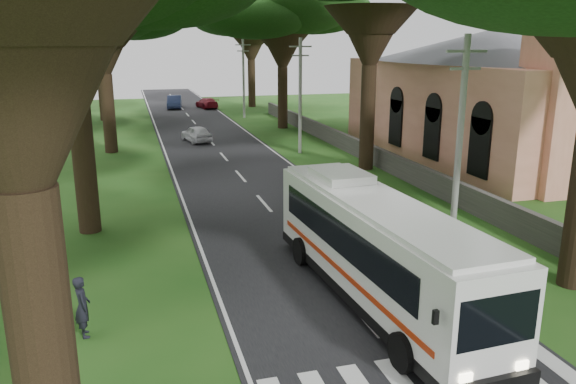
{
  "coord_description": "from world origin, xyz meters",
  "views": [
    {
      "loc": [
        -6.07,
        -11.84,
        7.73
      ],
      "look_at": [
        -0.48,
        7.96,
        2.2
      ],
      "focal_mm": 35.0,
      "sensor_mm": 36.0,
      "label": 1
    }
  ],
  "objects_px": {
    "pole_mid": "(300,94)",
    "distant_car_c": "(207,103)",
    "distant_car_b": "(174,102)",
    "pole_far": "(244,77)",
    "church": "(494,84)",
    "coach_bus": "(376,247)",
    "pedestrian": "(82,306)",
    "pole_near": "(459,142)",
    "distant_car_a": "(197,134)"
  },
  "relations": [
    {
      "from": "pole_mid",
      "to": "distant_car_c",
      "type": "bearing_deg",
      "value": 94.99
    },
    {
      "from": "distant_car_b",
      "to": "pole_far",
      "type": "bearing_deg",
      "value": -52.16
    },
    {
      "from": "church",
      "to": "pole_far",
      "type": "xyz_separation_m",
      "value": [
        -12.36,
        24.45,
        -0.73
      ]
    },
    {
      "from": "coach_bus",
      "to": "pedestrian",
      "type": "height_order",
      "value": "coach_bus"
    },
    {
      "from": "pole_near",
      "to": "coach_bus",
      "type": "xyz_separation_m",
      "value": [
        -4.7,
        -3.27,
        -2.44
      ]
    },
    {
      "from": "pole_mid",
      "to": "pole_far",
      "type": "xyz_separation_m",
      "value": [
        0.0,
        20.0,
        0.0
      ]
    },
    {
      "from": "church",
      "to": "distant_car_b",
      "type": "distance_m",
      "value": 39.88
    },
    {
      "from": "pole_near",
      "to": "distant_car_c",
      "type": "xyz_separation_m",
      "value": [
        -2.59,
        49.62,
        -3.53
      ]
    },
    {
      "from": "pole_far",
      "to": "distant_car_a",
      "type": "distance_m",
      "value": 15.38
    },
    {
      "from": "pole_near",
      "to": "distant_car_a",
      "type": "height_order",
      "value": "pole_near"
    },
    {
      "from": "pole_far",
      "to": "distant_car_a",
      "type": "relative_size",
      "value": 2.1
    },
    {
      "from": "pole_mid",
      "to": "pedestrian",
      "type": "relative_size",
      "value": 4.65
    },
    {
      "from": "pole_near",
      "to": "pole_mid",
      "type": "height_order",
      "value": "same"
    },
    {
      "from": "pole_mid",
      "to": "distant_car_b",
      "type": "distance_m",
      "value": 31.37
    },
    {
      "from": "pole_near",
      "to": "pole_far",
      "type": "distance_m",
      "value": 40.0
    },
    {
      "from": "pole_near",
      "to": "distant_car_a",
      "type": "xyz_separation_m",
      "value": [
        -6.57,
        26.54,
        -3.5
      ]
    },
    {
      "from": "distant_car_a",
      "to": "pole_near",
      "type": "bearing_deg",
      "value": 90.78
    },
    {
      "from": "distant_car_a",
      "to": "pole_mid",
      "type": "bearing_deg",
      "value": 122.0
    },
    {
      "from": "pole_mid",
      "to": "distant_car_a",
      "type": "bearing_deg",
      "value": 135.12
    },
    {
      "from": "pole_far",
      "to": "distant_car_c",
      "type": "xyz_separation_m",
      "value": [
        -2.59,
        9.62,
        -3.53
      ]
    },
    {
      "from": "church",
      "to": "pedestrian",
      "type": "bearing_deg",
      "value": -143.79
    },
    {
      "from": "distant_car_a",
      "to": "pedestrian",
      "type": "xyz_separation_m",
      "value": [
        -6.58,
        -29.68,
        0.18
      ]
    },
    {
      "from": "coach_bus",
      "to": "distant_car_a",
      "type": "relative_size",
      "value": 2.91
    },
    {
      "from": "distant_car_c",
      "to": "church",
      "type": "bearing_deg",
      "value": 102.29
    },
    {
      "from": "pole_near",
      "to": "pole_far",
      "type": "bearing_deg",
      "value": 90.0
    },
    {
      "from": "church",
      "to": "distant_car_a",
      "type": "height_order",
      "value": "church"
    },
    {
      "from": "church",
      "to": "distant_car_a",
      "type": "distance_m",
      "value": 22.3
    },
    {
      "from": "pole_far",
      "to": "pedestrian",
      "type": "relative_size",
      "value": 4.65
    },
    {
      "from": "distant_car_a",
      "to": "distant_car_c",
      "type": "height_order",
      "value": "distant_car_a"
    },
    {
      "from": "distant_car_a",
      "to": "distant_car_c",
      "type": "xyz_separation_m",
      "value": [
        3.98,
        23.08,
        -0.03
      ]
    },
    {
      "from": "church",
      "to": "coach_bus",
      "type": "height_order",
      "value": "church"
    },
    {
      "from": "distant_car_c",
      "to": "pedestrian",
      "type": "xyz_separation_m",
      "value": [
        -10.57,
        -52.76,
        0.21
      ]
    },
    {
      "from": "distant_car_a",
      "to": "distant_car_b",
      "type": "bearing_deg",
      "value": -103.72
    },
    {
      "from": "pole_mid",
      "to": "distant_car_a",
      "type": "height_order",
      "value": "pole_mid"
    },
    {
      "from": "pole_near",
      "to": "pole_mid",
      "type": "distance_m",
      "value": 20.0
    },
    {
      "from": "pole_far",
      "to": "coach_bus",
      "type": "distance_m",
      "value": 43.59
    },
    {
      "from": "pole_far",
      "to": "pedestrian",
      "type": "xyz_separation_m",
      "value": [
        -13.15,
        -43.14,
        -3.32
      ]
    },
    {
      "from": "church",
      "to": "pole_far",
      "type": "bearing_deg",
      "value": 116.82
    },
    {
      "from": "pole_mid",
      "to": "distant_car_c",
      "type": "xyz_separation_m",
      "value": [
        -2.59,
        29.62,
        -3.53
      ]
    },
    {
      "from": "coach_bus",
      "to": "distant_car_b",
      "type": "distance_m",
      "value": 53.84
    },
    {
      "from": "pole_near",
      "to": "pole_mid",
      "type": "xyz_separation_m",
      "value": [
        0.0,
        20.0,
        0.0
      ]
    },
    {
      "from": "distant_car_a",
      "to": "pedestrian",
      "type": "relative_size",
      "value": 2.21
    },
    {
      "from": "church",
      "to": "distant_car_c",
      "type": "relative_size",
      "value": 5.62
    },
    {
      "from": "church",
      "to": "pedestrian",
      "type": "height_order",
      "value": "church"
    },
    {
      "from": "pole_far",
      "to": "coach_bus",
      "type": "bearing_deg",
      "value": -96.2
    },
    {
      "from": "pole_mid",
      "to": "distant_car_c",
      "type": "relative_size",
      "value": 1.87
    },
    {
      "from": "church",
      "to": "distant_car_a",
      "type": "bearing_deg",
      "value": 149.85
    },
    {
      "from": "distant_car_c",
      "to": "pole_mid",
      "type": "bearing_deg",
      "value": 83.59
    },
    {
      "from": "coach_bus",
      "to": "distant_car_a",
      "type": "xyz_separation_m",
      "value": [
        -1.87,
        29.81,
        -1.06
      ]
    },
    {
      "from": "pole_far",
      "to": "distant_car_c",
      "type": "height_order",
      "value": "pole_far"
    }
  ]
}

